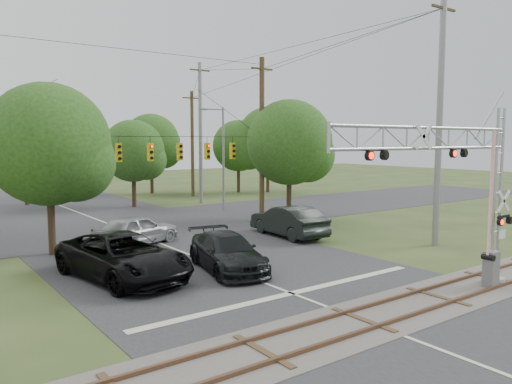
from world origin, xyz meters
TOP-DOWN VIEW (x-y plane):
  - ground at (0.00, 0.00)m, footprint 160.00×160.00m
  - road_main at (0.00, 10.00)m, footprint 14.00×90.00m
  - road_cross at (0.00, 24.00)m, footprint 90.00×12.00m
  - railroad_track at (0.00, 2.00)m, footprint 90.00×3.20m
  - crossing_gantry at (4.43, 1.64)m, footprint 9.75×0.89m
  - traffic_signal_span at (0.85, 20.00)m, footprint 19.34×0.36m
  - pickup_black at (-4.31, 11.16)m, footprint 4.21×7.26m
  - car_dark at (-0.06, 9.84)m, footprint 3.42×5.94m
  - sedan_silver at (-1.19, 17.20)m, footprint 5.43×3.61m
  - suv_dark at (7.18, 14.28)m, footprint 2.41×5.81m
  - streetlight at (9.95, 26.04)m, footprint 2.24×0.23m
  - utility_poles at (2.79, 22.76)m, footprint 26.66×29.49m
  - treeline at (0.50, 32.05)m, footprint 53.22×30.25m

SIDE VIEW (x-z plane):
  - ground at x=0.00m, z-range 0.00..0.00m
  - road_main at x=0.00m, z-range 0.00..0.02m
  - road_cross at x=0.00m, z-range 0.00..0.02m
  - railroad_track at x=0.00m, z-range -0.05..0.11m
  - car_dark at x=-0.06m, z-range 0.00..1.62m
  - sedan_silver at x=-1.19m, z-range 0.00..1.72m
  - suv_dark at x=7.18m, z-range 0.00..1.87m
  - pickup_black at x=-4.31m, z-range 0.00..1.90m
  - crossing_gantry at x=4.43m, z-range 0.79..7.76m
  - streetlight at x=9.95m, z-range 0.50..8.89m
  - treeline at x=0.50m, z-range 0.57..10.56m
  - traffic_signal_span at x=0.85m, z-range -0.17..11.33m
  - utility_poles at x=2.79m, z-range -0.45..12.86m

